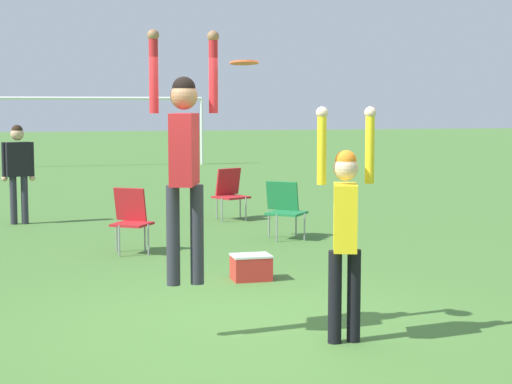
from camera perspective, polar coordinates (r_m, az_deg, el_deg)
The scene contains 10 objects.
ground_plane at distance 8.11m, azimuth -1.24°, elevation -9.10°, with size 120.00×120.00×0.00m, color #477533.
person_jumping at distance 7.52m, azimuth -4.80°, elevation 2.81°, with size 0.63×0.52×2.24m.
person_defending at distance 7.48m, azimuth 5.97°, elevation -1.82°, with size 0.54×0.44×2.07m.
frisbee at distance 7.52m, azimuth -0.78°, elevation 8.62°, with size 0.25×0.25×0.04m.
camping_chair_2 at distance 12.21m, azimuth -8.32°, elevation -1.56°, with size 0.66×0.73×0.91m.
camping_chair_3 at distance 15.61m, azimuth -1.76°, elevation 0.11°, with size 0.70×0.76×0.93m.
camping_chair_5 at distance 13.38m, azimuth 1.92°, elevation -0.94°, with size 0.74×0.82×0.88m.
person_spectator_near at distance 15.48m, azimuth -15.58°, elevation 1.78°, with size 0.57×0.30×1.74m.
cooler_box at distance 10.26m, azimuth -0.33°, elevation -5.03°, with size 0.46×0.35×0.31m.
soccer_goal at distance 29.47m, azimuth -10.37°, elevation 5.28°, with size 7.10×0.10×2.35m.
Camera 1 is at (-1.78, -7.63, 2.09)m, focal length 60.00 mm.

